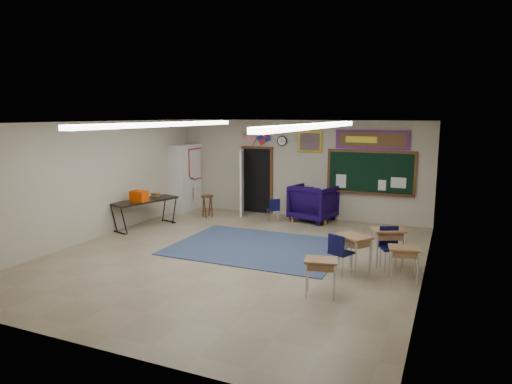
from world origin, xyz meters
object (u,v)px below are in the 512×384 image
at_px(wingback_armchair, 313,203).
at_px(wooden_stool, 207,206).
at_px(student_desk_front_left, 353,252).
at_px(student_desk_front_right, 387,245).
at_px(folding_table, 145,212).

bearing_deg(wingback_armchair, wooden_stool, 27.86).
relative_size(student_desk_front_left, wooden_stool, 1.18).
bearing_deg(student_desk_front_left, student_desk_front_right, 88.66).
distance_m(student_desk_front_left, folding_table, 6.33).
relative_size(student_desk_front_right, folding_table, 0.40).
height_order(wingback_armchair, folding_table, folding_table).
xyz_separation_m(student_desk_front_left, folding_table, (-6.17, 1.39, 0.00)).
xyz_separation_m(student_desk_front_right, folding_table, (-6.73, 0.62, -0.00)).
bearing_deg(wooden_stool, folding_table, -116.65).
xyz_separation_m(student_desk_front_left, wooden_stool, (-5.22, 3.28, -0.08)).
distance_m(student_desk_front_right, wooden_stool, 6.30).
distance_m(student_desk_front_left, student_desk_front_right, 0.95).
relative_size(student_desk_front_right, wooden_stool, 1.18).
height_order(folding_table, wooden_stool, folding_table).
bearing_deg(student_desk_front_right, folding_table, 148.26).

